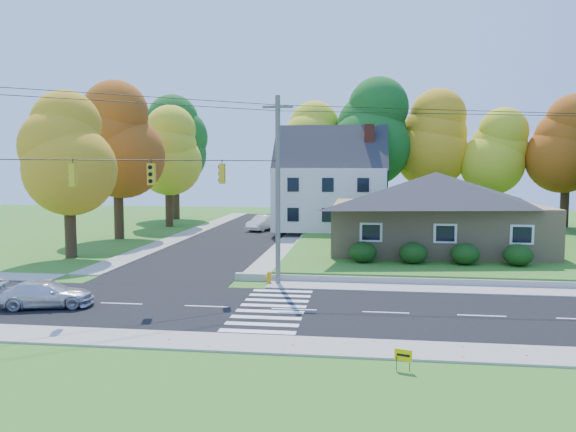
% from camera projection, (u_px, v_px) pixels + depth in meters
% --- Properties ---
extents(ground, '(120.00, 120.00, 0.00)m').
position_uv_depth(ground, '(294.00, 310.00, 24.75)').
color(ground, '#3D7923').
extents(road_main, '(90.00, 8.00, 0.02)m').
position_uv_depth(road_main, '(294.00, 310.00, 24.75)').
color(road_main, black).
rests_on(road_main, ground).
extents(road_cross, '(8.00, 44.00, 0.02)m').
position_uv_depth(road_cross, '(242.00, 235.00, 51.47)').
color(road_cross, black).
rests_on(road_cross, ground).
extents(sidewalk_north, '(90.00, 2.00, 0.08)m').
position_uv_depth(sidewalk_north, '(305.00, 285.00, 29.69)').
color(sidewalk_north, '#9C9A90').
rests_on(sidewalk_north, ground).
extents(sidewalk_south, '(90.00, 2.00, 0.08)m').
position_uv_depth(sidewalk_south, '(277.00, 345.00, 19.81)').
color(sidewalk_south, '#9C9A90').
rests_on(sidewalk_south, ground).
extents(lawn, '(30.00, 30.00, 0.50)m').
position_uv_depth(lawn, '(492.00, 244.00, 43.76)').
color(lawn, '#3D7923').
rests_on(lawn, ground).
extents(ranch_house, '(14.60, 10.60, 5.40)m').
position_uv_depth(ranch_house, '(435.00, 210.00, 39.21)').
color(ranch_house, tan).
rests_on(ranch_house, lawn).
extents(colonial_house, '(10.40, 8.40, 9.60)m').
position_uv_depth(colonial_house, '(331.00, 185.00, 51.98)').
color(colonial_house, silver).
rests_on(colonial_house, lawn).
extents(hedge_row, '(10.70, 1.70, 1.27)m').
position_uv_depth(hedge_row, '(439.00, 253.00, 33.35)').
color(hedge_row, '#163A10').
rests_on(hedge_row, lawn).
extents(traffic_infrastructure, '(38.10, 10.66, 10.00)m').
position_uv_depth(traffic_infrastructure, '(294.00, 192.00, 25.65)').
color(traffic_infrastructure, '#666059').
rests_on(traffic_infrastructure, ground).
extents(tree_lot_0, '(6.72, 6.72, 12.51)m').
position_uv_depth(tree_lot_0, '(315.00, 146.00, 57.84)').
color(tree_lot_0, '#3F2A19').
rests_on(tree_lot_0, lawn).
extents(tree_lot_1, '(7.84, 7.84, 14.60)m').
position_uv_depth(tree_lot_1, '(374.00, 133.00, 55.95)').
color(tree_lot_1, '#3F2A19').
rests_on(tree_lot_1, lawn).
extents(tree_lot_2, '(7.28, 7.28, 13.56)m').
position_uv_depth(tree_lot_2, '(434.00, 139.00, 56.21)').
color(tree_lot_2, '#3F2A19').
rests_on(tree_lot_2, lawn).
extents(tree_lot_3, '(6.16, 6.16, 11.47)m').
position_uv_depth(tree_lot_3, '(498.00, 152.00, 54.55)').
color(tree_lot_3, '#3F2A19').
rests_on(tree_lot_3, lawn).
extents(tree_lot_4, '(6.72, 6.72, 12.51)m').
position_uv_depth(tree_lot_4, '(567.00, 145.00, 52.72)').
color(tree_lot_4, '#3F2A19').
rests_on(tree_lot_4, lawn).
extents(tree_west_0, '(6.16, 6.16, 11.47)m').
position_uv_depth(tree_west_0, '(68.00, 154.00, 38.18)').
color(tree_west_0, '#3F2A19').
rests_on(tree_west_0, ground).
extents(tree_west_1, '(7.28, 7.28, 13.56)m').
position_uv_depth(tree_west_1, '(117.00, 141.00, 48.07)').
color(tree_west_1, '#3F2A19').
rests_on(tree_west_1, ground).
extents(tree_west_2, '(6.72, 6.72, 12.51)m').
position_uv_depth(tree_west_2, '(168.00, 151.00, 57.87)').
color(tree_west_2, '#3F2A19').
rests_on(tree_west_2, ground).
extents(tree_west_3, '(7.84, 7.84, 14.60)m').
position_uv_depth(tree_west_3, '(175.00, 142.00, 65.91)').
color(tree_west_3, '#3F2A19').
rests_on(tree_west_3, ground).
extents(silver_sedan, '(4.37, 2.70, 1.18)m').
position_uv_depth(silver_sedan, '(46.00, 294.00, 25.10)').
color(silver_sedan, silver).
rests_on(silver_sedan, road_main).
extents(white_car, '(2.81, 4.66, 1.45)m').
position_uv_depth(white_car, '(263.00, 223.00, 54.95)').
color(white_car, white).
rests_on(white_car, road_cross).
extents(fire_hydrant, '(0.40, 0.31, 0.70)m').
position_uv_depth(fire_hydrant, '(269.00, 278.00, 30.07)').
color(fire_hydrant, orange).
rests_on(fire_hydrant, ground).
extents(yard_sign, '(0.53, 0.20, 0.68)m').
position_uv_depth(yard_sign, '(403.00, 356.00, 17.36)').
color(yard_sign, black).
rests_on(yard_sign, ground).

